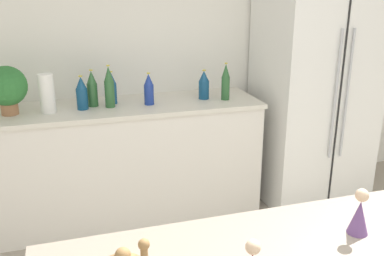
{
  "coord_description": "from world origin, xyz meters",
  "views": [
    {
      "loc": [
        -0.86,
        -0.73,
        1.77
      ],
      "look_at": [
        -0.23,
        1.35,
        1.04
      ],
      "focal_mm": 40.0,
      "sensor_mm": 36.0,
      "label": 1
    }
  ],
  "objects": [
    {
      "name": "refrigerator",
      "position": [
        1.11,
        2.32,
        0.9
      ],
      "size": [
        0.86,
        0.76,
        1.8
      ],
      "color": "white",
      "rests_on": "ground_plane"
    },
    {
      "name": "back_bottle_3",
      "position": [
        -0.76,
        2.35,
        1.04
      ],
      "size": [
        0.08,
        0.08,
        0.25
      ],
      "color": "navy",
      "rests_on": "back_counter"
    },
    {
      "name": "back_bottle_5",
      "position": [
        -0.53,
        2.45,
        1.04
      ],
      "size": [
        0.08,
        0.08,
        0.25
      ],
      "color": "navy",
      "rests_on": "back_counter"
    },
    {
      "name": "back_bottle_4",
      "position": [
        0.18,
        2.39,
        1.03
      ],
      "size": [
        0.08,
        0.08,
        0.23
      ],
      "color": "navy",
      "rests_on": "back_counter"
    },
    {
      "name": "back_bottle_2",
      "position": [
        -0.56,
        2.36,
        1.07
      ],
      "size": [
        0.07,
        0.07,
        0.31
      ],
      "color": "#2D6033",
      "rests_on": "back_counter"
    },
    {
      "name": "back_counter",
      "position": [
        -0.42,
        2.4,
        0.46
      ],
      "size": [
        2.01,
        0.63,
        0.92
      ],
      "color": "silver",
      "rests_on": "ground_plane"
    },
    {
      "name": "wall_back",
      "position": [
        0.0,
        2.73,
        1.27
      ],
      "size": [
        8.0,
        0.06,
        2.55
      ],
      "color": "white",
      "rests_on": "ground_plane"
    },
    {
      "name": "wise_man_figurine_crimson",
      "position": [
        0.05,
        0.33,
        1.04
      ],
      "size": [
        0.07,
        0.07,
        0.17
      ],
      "color": "#6B4784",
      "rests_on": "bar_counter"
    },
    {
      "name": "back_bottle_0",
      "position": [
        -0.68,
        2.42,
        1.05
      ],
      "size": [
        0.08,
        0.08,
        0.27
      ],
      "color": "#2D6033",
      "rests_on": "back_counter"
    },
    {
      "name": "back_bottle_6",
      "position": [
        0.33,
        2.32,
        1.06
      ],
      "size": [
        0.06,
        0.06,
        0.29
      ],
      "color": "#2D6033",
      "rests_on": "back_counter"
    },
    {
      "name": "potted_plant",
      "position": [
        -1.25,
        2.37,
        1.11
      ],
      "size": [
        0.27,
        0.27,
        0.34
      ],
      "color": "#9E6B47",
      "rests_on": "back_counter"
    },
    {
      "name": "back_bottle_1",
      "position": [
        -0.27,
        2.35,
        1.04
      ],
      "size": [
        0.07,
        0.07,
        0.24
      ],
      "color": "navy",
      "rests_on": "back_counter"
    },
    {
      "name": "paper_towel_roll",
      "position": [
        -0.99,
        2.33,
        1.06
      ],
      "size": [
        0.11,
        0.11,
        0.28
      ],
      "color": "white",
      "rests_on": "back_counter"
    }
  ]
}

